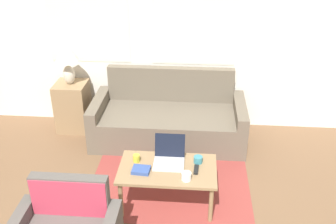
{
  "coord_description": "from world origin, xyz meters",
  "views": [
    {
      "loc": [
        0.67,
        -1.11,
        2.77
      ],
      "look_at": [
        0.37,
        2.77,
        0.75
      ],
      "focal_mm": 42.0,
      "sensor_mm": 36.0,
      "label": 1
    }
  ],
  "objects": [
    {
      "name": "table_lamp",
      "position": [
        -1.02,
        3.62,
        1.06
      ],
      "size": [
        0.32,
        0.32,
        0.57
      ],
      "color": "beige",
      "rests_on": "side_table"
    },
    {
      "name": "cup_yellow",
      "position": [
        0.72,
        2.26,
        0.48
      ],
      "size": [
        0.09,
        0.09,
        0.07
      ],
      "color": "teal",
      "rests_on": "coffee_table"
    },
    {
      "name": "rug",
      "position": [
        0.41,
        2.77,
        0.0
      ],
      "size": [
        1.78,
        1.96,
        0.01
      ],
      "color": "brown",
      "rests_on": "ground_plane"
    },
    {
      "name": "tv_remote",
      "position": [
        0.7,
        2.12,
        0.45
      ],
      "size": [
        0.05,
        0.15,
        0.02
      ],
      "color": "black",
      "rests_on": "coffee_table"
    },
    {
      "name": "laptop",
      "position": [
        0.42,
        2.25,
        0.5
      ],
      "size": [
        0.31,
        0.32,
        0.26
      ],
      "color": "#B7B7BC",
      "rests_on": "coffee_table"
    },
    {
      "name": "cup_white",
      "position": [
        0.08,
        2.22,
        0.48
      ],
      "size": [
        0.07,
        0.07,
        0.08
      ],
      "color": "gold",
      "rests_on": "coffee_table"
    },
    {
      "name": "cup_navy",
      "position": [
        0.61,
        1.96,
        0.48
      ],
      "size": [
        0.1,
        0.1,
        0.08
      ],
      "color": "white",
      "rests_on": "coffee_table"
    },
    {
      "name": "side_table",
      "position": [
        -1.02,
        3.62,
        0.34
      ],
      "size": [
        0.42,
        0.42,
        0.68
      ],
      "color": "#937551",
      "rests_on": "ground_plane"
    },
    {
      "name": "book_red",
      "position": [
        0.15,
        2.05,
        0.46
      ],
      "size": [
        0.19,
        0.16,
        0.04
      ],
      "color": "#334C8E",
      "rests_on": "coffee_table"
    },
    {
      "name": "couch",
      "position": [
        0.32,
        3.48,
        0.26
      ],
      "size": [
        1.98,
        0.89,
        0.89
      ],
      "color": "#665B4C",
      "rests_on": "ground_plane"
    },
    {
      "name": "coffee_table",
      "position": [
        0.41,
        2.13,
        0.39
      ],
      "size": [
        0.99,
        0.58,
        0.44
      ],
      "color": "#8E704C",
      "rests_on": "ground_plane"
    },
    {
      "name": "wall_back",
      "position": [
        -0.0,
        3.93,
        1.31
      ],
      "size": [
        6.58,
        0.06,
        2.6
      ],
      "color": "white",
      "rests_on": "ground_plane"
    }
  ]
}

